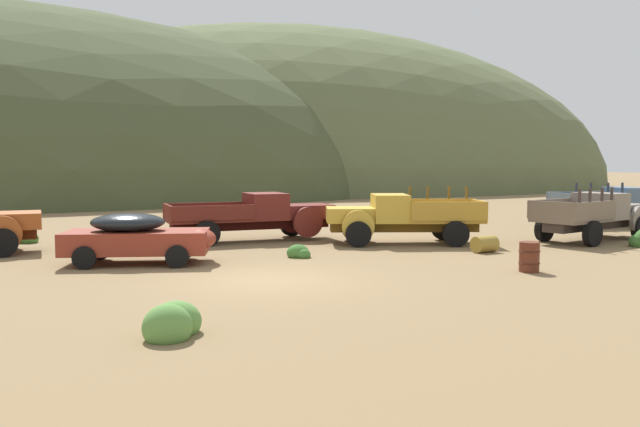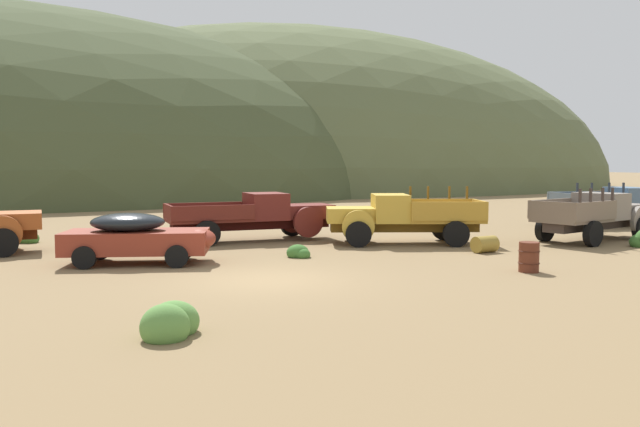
# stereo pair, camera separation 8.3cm
# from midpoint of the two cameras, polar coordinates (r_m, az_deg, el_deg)

# --- Properties ---
(ground_plane) EXTENTS (300.00, 300.00, 0.00)m
(ground_plane) POSITION_cam_midpoint_polar(r_m,az_deg,el_deg) (17.20, -4.51, -5.88)
(ground_plane) COLOR olive
(hill_distant) EXTENTS (86.40, 57.45, 39.03)m
(hill_distant) POSITION_cam_midpoint_polar(r_m,az_deg,el_deg) (82.29, -2.37, 2.38)
(hill_distant) COLOR #56603D
(hill_distant) RESTS_ON ground
(car_rust_red) EXTENTS (4.82, 2.89, 1.57)m
(car_rust_red) POSITION_cam_midpoint_polar(r_m,az_deg,el_deg) (20.53, -15.42, -2.03)
(car_rust_red) COLOR maroon
(car_rust_red) RESTS_ON ground
(truck_oxblood) EXTENTS (6.64, 2.47, 1.89)m
(truck_oxblood) POSITION_cam_midpoint_polar(r_m,az_deg,el_deg) (25.78, -5.01, -0.15)
(truck_oxblood) COLOR black
(truck_oxblood) RESTS_ON ground
(truck_faded_yellow) EXTENTS (6.20, 3.77, 2.16)m
(truck_faded_yellow) POSITION_cam_midpoint_polar(r_m,az_deg,el_deg) (24.81, 6.54, -0.36)
(truck_faded_yellow) COLOR brown
(truck_faded_yellow) RESTS_ON ground
(truck_primer_gray) EXTENTS (6.02, 3.60, 2.16)m
(truck_primer_gray) POSITION_cam_midpoint_polar(r_m,az_deg,el_deg) (28.14, 23.48, -0.14)
(truck_primer_gray) COLOR #3D322D
(truck_primer_gray) RESTS_ON ground
(truck_chalk_blue) EXTENTS (6.38, 3.19, 2.16)m
(truck_chalk_blue) POSITION_cam_midpoint_polar(r_m,az_deg,el_deg) (34.84, 25.31, 0.67)
(truck_chalk_blue) COLOR #262D39
(truck_chalk_blue) RESTS_ON ground
(oil_drum_spare) EXTENTS (0.61, 0.61, 0.85)m
(oil_drum_spare) POSITION_cam_midpoint_polar(r_m,az_deg,el_deg) (19.28, 18.08, -3.67)
(oil_drum_spare) COLOR #5B2819
(oil_drum_spare) RESTS_ON ground
(oil_drum_tipped) EXTENTS (0.93, 0.71, 0.57)m
(oil_drum_tipped) POSITION_cam_midpoint_polar(r_m,az_deg,el_deg) (23.00, 14.45, -2.65)
(oil_drum_tipped) COLOR olive
(oil_drum_tipped) RESTS_ON ground
(bush_lone_scrub) EXTENTS (1.10, 1.21, 0.82)m
(bush_lone_scrub) POSITION_cam_midpoint_polar(r_m,az_deg,el_deg) (12.01, -12.94, -9.50)
(bush_lone_scrub) COLOR #5B8E42
(bush_lone_scrub) RESTS_ON ground
(bush_between_trucks) EXTENTS (0.76, 0.79, 0.54)m
(bush_between_trucks) POSITION_cam_midpoint_polar(r_m,az_deg,el_deg) (21.21, -1.70, -3.53)
(bush_between_trucks) COLOR #3D702D
(bush_between_trucks) RESTS_ON ground
(bush_front_left) EXTENTS (0.73, 0.89, 0.58)m
(bush_front_left) POSITION_cam_midpoint_polar(r_m,az_deg,el_deg) (30.83, 11.69, -1.05)
(bush_front_left) COLOR #5B8E42
(bush_front_left) RESTS_ON ground
(bush_near_barrel) EXTENTS (0.83, 0.80, 0.64)m
(bush_near_barrel) POSITION_cam_midpoint_polar(r_m,az_deg,el_deg) (27.39, -24.28, -2.04)
(bush_near_barrel) COLOR #3D702D
(bush_near_barrel) RESTS_ON ground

